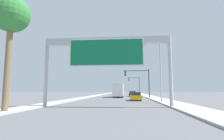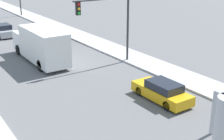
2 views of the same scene
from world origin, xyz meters
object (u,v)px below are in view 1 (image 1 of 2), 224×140
object	(u,v)px
palm_tree_foreground	(11,17)
street_lamp_right	(158,67)
car_mid_right	(136,96)
traffic_light_near_intersection	(140,78)
truck_box_primary	(118,90)
car_mid_center	(132,94)
car_mid_left	(120,93)
sign_gantry	(106,50)
traffic_light_mid_block	(136,83)

from	to	relation	value
palm_tree_foreground	street_lamp_right	xyz separation A→B (m)	(13.62, 12.42, -2.50)
car_mid_right	traffic_light_near_intersection	size ratio (longest dim) A/B	0.72
street_lamp_right	truck_box_primary	bearing A→B (deg)	110.95
traffic_light_near_intersection	street_lamp_right	distance (m)	12.88
truck_box_primary	traffic_light_near_intersection	distance (m)	7.05
car_mid_center	traffic_light_near_intersection	distance (m)	10.48
car_mid_left	car_mid_right	world-z (taller)	car_mid_left
car_mid_center	car_mid_left	bearing A→B (deg)	117.26
sign_gantry	traffic_light_near_intersection	size ratio (longest dim) A/B	2.15
traffic_light_near_intersection	palm_tree_foreground	xyz separation A→B (m)	(-12.04, -25.17, 3.29)
sign_gantry	car_mid_right	distance (m)	13.39
traffic_light_mid_block	street_lamp_right	world-z (taller)	street_lamp_right
traffic_light_mid_block	palm_tree_foreground	xyz separation A→B (m)	(-12.52, -55.17, 3.00)
palm_tree_foreground	street_lamp_right	world-z (taller)	palm_tree_foreground
car_mid_right	palm_tree_foreground	xyz separation A→B (m)	(-10.59, -16.90, 6.89)
traffic_light_near_intersection	car_mid_left	bearing A→B (deg)	106.66
truck_box_primary	palm_tree_foreground	bearing A→B (deg)	-103.54
sign_gantry	traffic_light_near_intersection	xyz separation A→B (m)	(4.95, 20.13, -1.56)
traffic_light_near_intersection	palm_tree_foreground	world-z (taller)	palm_tree_foreground
sign_gantry	traffic_light_near_intersection	distance (m)	20.79
car_mid_right	truck_box_primary	distance (m)	13.08
sign_gantry	palm_tree_foreground	xyz separation A→B (m)	(-7.09, -5.05, 1.72)
truck_box_primary	car_mid_right	bearing A→B (deg)	-74.43
car_mid_left	truck_box_primary	xyz separation A→B (m)	(0.00, -12.25, 0.91)
car_mid_left	traffic_light_mid_block	distance (m)	15.01
sign_gantry	car_mid_left	bearing A→B (deg)	90.00
truck_box_primary	traffic_light_mid_block	distance (m)	26.44
car_mid_center	car_mid_right	distance (m)	18.02
sign_gantry	traffic_light_mid_block	distance (m)	50.44
sign_gantry	car_mid_center	size ratio (longest dim) A/B	2.99
car_mid_left	car_mid_center	bearing A→B (deg)	-62.74
traffic_light_near_intersection	car_mid_center	bearing A→B (deg)	98.46
sign_gantry	car_mid_right	bearing A→B (deg)	73.55
palm_tree_foreground	street_lamp_right	size ratio (longest dim) A/B	1.08
traffic_light_near_intersection	palm_tree_foreground	distance (m)	28.10
sign_gantry	car_mid_right	size ratio (longest dim) A/B	2.98
sign_gantry	car_mid_left	distance (m)	37.01
truck_box_primary	traffic_light_near_intersection	size ratio (longest dim) A/B	1.42
car_mid_center	traffic_light_mid_block	bearing A→B (deg)	84.57
car_mid_center	car_mid_left	distance (m)	7.64
car_mid_center	street_lamp_right	world-z (taller)	street_lamp_right
car_mid_left	street_lamp_right	world-z (taller)	street_lamp_right
car_mid_left	sign_gantry	bearing A→B (deg)	-90.00
car_mid_center	traffic_light_near_intersection	world-z (taller)	traffic_light_near_intersection
car_mid_center	car_mid_left	xyz separation A→B (m)	(-3.50, 6.79, 0.05)
sign_gantry	truck_box_primary	bearing A→B (deg)	90.00
car_mid_center	street_lamp_right	bearing A→B (deg)	-82.34
car_mid_left	street_lamp_right	size ratio (longest dim) A/B	0.50
street_lamp_right	car_mid_right	bearing A→B (deg)	124.01
traffic_light_mid_block	palm_tree_foreground	distance (m)	56.66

